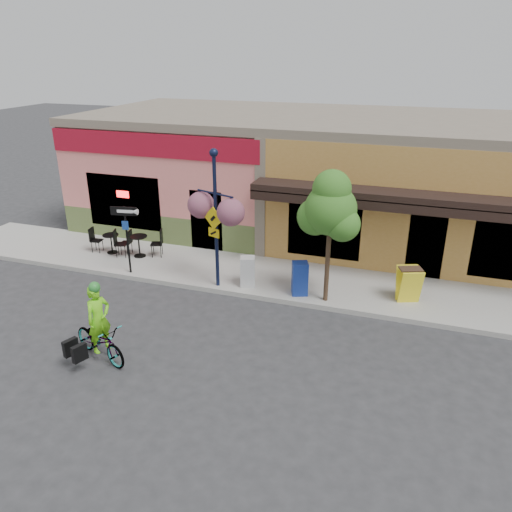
{
  "coord_description": "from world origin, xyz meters",
  "views": [
    {
      "loc": [
        3.99,
        -11.87,
        6.87
      ],
      "look_at": [
        -0.17,
        0.5,
        1.4
      ],
      "focal_mm": 35.0,
      "sensor_mm": 36.0,
      "label": 1
    }
  ],
  "objects": [
    {
      "name": "ground",
      "position": [
        0.0,
        0.0,
        0.0
      ],
      "size": [
        90.0,
        90.0,
        0.0
      ],
      "primitive_type": "plane",
      "color": "#2D2D30",
      "rests_on": "ground"
    },
    {
      "name": "sidewalk",
      "position": [
        0.0,
        2.0,
        0.07
      ],
      "size": [
        24.0,
        3.0,
        0.15
      ],
      "primitive_type": "cube",
      "color": "#9E9B93",
      "rests_on": "ground"
    },
    {
      "name": "curb",
      "position": [
        0.0,
        0.55,
        0.07
      ],
      "size": [
        24.0,
        0.12,
        0.15
      ],
      "primitive_type": "cube",
      "color": "#A8A59E",
      "rests_on": "ground"
    },
    {
      "name": "building",
      "position": [
        0.0,
        7.5,
        2.25
      ],
      "size": [
        18.2,
        8.2,
        4.5
      ],
      "primitive_type": null,
      "color": "#EB7974",
      "rests_on": "ground"
    },
    {
      "name": "bicycle",
      "position": [
        -2.71,
        -3.5,
        0.47
      ],
      "size": [
        1.9,
        1.22,
        0.94
      ],
      "primitive_type": "imported",
      "rotation": [
        0.0,
        0.0,
        1.21
      ],
      "color": "maroon",
      "rests_on": "ground"
    },
    {
      "name": "cyclist_rider",
      "position": [
        -2.66,
        -3.5,
        0.83
      ],
      "size": [
        0.59,
        0.71,
        1.66
      ],
      "primitive_type": "imported",
      "rotation": [
        0.0,
        0.0,
        1.21
      ],
      "color": "#72E618",
      "rests_on": "ground"
    },
    {
      "name": "lamp_post",
      "position": [
        -1.49,
        0.78,
        2.24
      ],
      "size": [
        1.43,
        0.94,
        4.18
      ],
      "primitive_type": null,
      "rotation": [
        0.0,
        0.0,
        -0.34
      ],
      "color": "#101734",
      "rests_on": "sidewalk"
    },
    {
      "name": "one_way_sign",
      "position": [
        -4.53,
        0.75,
        1.26
      ],
      "size": [
        0.87,
        0.34,
        2.22
      ],
      "primitive_type": null,
      "rotation": [
        0.0,
        0.0,
        0.19
      ],
      "color": "black",
      "rests_on": "sidewalk"
    },
    {
      "name": "cafe_set_left",
      "position": [
        -6.05,
        2.0,
        0.59
      ],
      "size": [
        1.56,
        0.92,
        0.89
      ],
      "primitive_type": null,
      "rotation": [
        0.0,
        0.0,
        0.13
      ],
      "color": "black",
      "rests_on": "sidewalk"
    },
    {
      "name": "cafe_set_right",
      "position": [
        -4.95,
        2.02,
        0.64
      ],
      "size": [
        1.81,
        1.32,
        0.98
      ],
      "primitive_type": null,
      "rotation": [
        0.0,
        0.0,
        0.35
      ],
      "color": "black",
      "rests_on": "sidewalk"
    },
    {
      "name": "newspaper_box_blue",
      "position": [
        1.01,
        1.0,
        0.65
      ],
      "size": [
        0.56,
        0.53,
        1.0
      ],
      "primitive_type": null,
      "rotation": [
        0.0,
        0.0,
        0.37
      ],
      "color": "navy",
      "rests_on": "sidewalk"
    },
    {
      "name": "newspaper_box_grey",
      "position": [
        -0.63,
        1.06,
        0.61
      ],
      "size": [
        0.53,
        0.5,
        0.92
      ],
      "primitive_type": null,
      "rotation": [
        0.0,
        0.0,
        0.32
      ],
      "color": "#BBBBBB",
      "rests_on": "sidewalk"
    },
    {
      "name": "street_tree",
      "position": [
        1.82,
        0.86,
        2.08
      ],
      "size": [
        1.55,
        1.55,
        3.85
      ],
      "primitive_type": null,
      "rotation": [
        0.0,
        0.0,
        -0.03
      ],
      "color": "#3D7A26",
      "rests_on": "sidewalk"
    },
    {
      "name": "sandwich_board",
      "position": [
        4.11,
        1.38,
        0.66
      ],
      "size": [
        0.74,
        0.65,
        1.03
      ],
      "primitive_type": null,
      "rotation": [
        0.0,
        0.0,
        0.37
      ],
      "color": "yellow",
      "rests_on": "sidewalk"
    }
  ]
}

